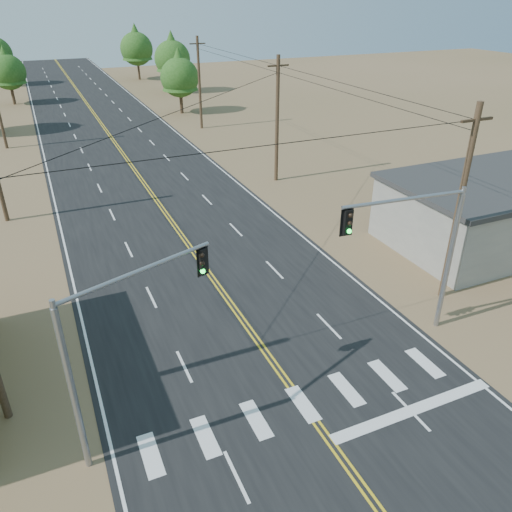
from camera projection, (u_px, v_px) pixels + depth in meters
road at (161, 207)px, 37.19m from camera, size 15.00×200.00×0.02m
building_right at (506, 209)px, 31.75m from camera, size 15.00×8.00×4.00m
utility_pole_right_near at (459, 205)px, 24.02m from camera, size 1.80×0.30×10.00m
utility_pole_right_mid at (277, 119)px, 40.17m from camera, size 1.80×0.30×10.00m
utility_pole_right_far at (199, 83)px, 56.31m from camera, size 1.80×0.30×10.00m
signal_mast_left at (114, 337)px, 15.86m from camera, size 5.37×2.13×6.65m
signal_mast_right at (422, 242)px, 21.34m from camera, size 5.76×0.76×7.04m
tree_left_mid at (7, 68)px, 68.83m from camera, size 4.75×4.75×7.91m
tree_right_near at (179, 73)px, 63.60m from camera, size 4.90×4.90×8.17m
tree_right_mid at (172, 55)px, 76.76m from camera, size 5.48×5.48×9.13m
tree_right_far at (136, 45)px, 88.33m from camera, size 5.68×5.68×9.46m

